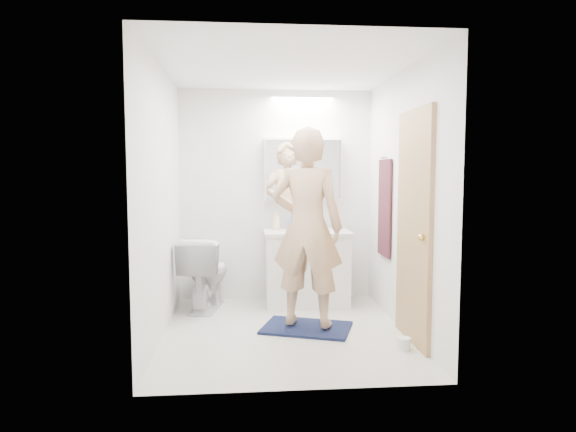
{
  "coord_description": "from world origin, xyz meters",
  "views": [
    {
      "loc": [
        -0.36,
        -4.47,
        1.47
      ],
      "look_at": [
        0.05,
        0.25,
        1.05
      ],
      "focal_mm": 31.02,
      "sensor_mm": 36.0,
      "label": 1
    }
  ],
  "objects": [
    {
      "name": "soap_bottle_b",
      "position": [
        0.18,
        1.15,
        0.91
      ],
      "size": [
        0.12,
        0.12,
        0.19
      ],
      "primitive_type": "imported",
      "rotation": [
        0.0,
        0.0,
        -0.54
      ],
      "color": "#6289D3",
      "rests_on": "countertop"
    },
    {
      "name": "wall_right",
      "position": [
        1.1,
        0.0,
        1.2
      ],
      "size": [
        0.0,
        2.5,
        2.5
      ],
      "primitive_type": "plane",
      "rotation": [
        1.57,
        0.0,
        -1.57
      ],
      "color": "white",
      "rests_on": "floor"
    },
    {
      "name": "towel",
      "position": [
        1.08,
        0.55,
        1.1
      ],
      "size": [
        0.02,
        0.42,
        1.0
      ],
      "primitive_type": "cube",
      "color": "#101B32",
      "rests_on": "wall_right"
    },
    {
      "name": "ceiling",
      "position": [
        0.0,
        0.0,
        2.4
      ],
      "size": [
        2.5,
        2.5,
        0.0
      ],
      "primitive_type": "plane",
      "rotation": [
        3.14,
        0.0,
        0.0
      ],
      "color": "white",
      "rests_on": "floor"
    },
    {
      "name": "bath_rug",
      "position": [
        0.21,
        0.05,
        0.01
      ],
      "size": [
        0.94,
        0.78,
        0.02
      ],
      "primitive_type": "cube",
      "rotation": [
        0.0,
        0.0,
        -0.34
      ],
      "color": "#13223C",
      "rests_on": "floor"
    },
    {
      "name": "towel_hook",
      "position": [
        1.07,
        0.55,
        1.62
      ],
      "size": [
        0.07,
        0.02,
        0.02
      ],
      "primitive_type": "cylinder",
      "rotation": [
        0.0,
        1.57,
        0.0
      ],
      "color": "silver",
      "rests_on": "wall_right"
    },
    {
      "name": "wall_back",
      "position": [
        0.0,
        1.25,
        1.2
      ],
      "size": [
        2.5,
        0.0,
        2.5
      ],
      "primitive_type": "plane",
      "rotation": [
        1.57,
        0.0,
        0.0
      ],
      "color": "white",
      "rests_on": "floor"
    },
    {
      "name": "mirror_panel",
      "position": [
        0.3,
        1.1,
        1.5
      ],
      "size": [
        0.84,
        0.01,
        0.66
      ],
      "primitive_type": "cube",
      "color": "silver",
      "rests_on": "medicine_cabinet"
    },
    {
      "name": "person",
      "position": [
        0.21,
        0.05,
        0.96
      ],
      "size": [
        0.77,
        0.63,
        1.83
      ],
      "primitive_type": "imported",
      "rotation": [
        0.0,
        0.0,
        2.81
      ],
      "color": "tan",
      "rests_on": "bath_rug"
    },
    {
      "name": "sink_basin",
      "position": [
        0.32,
        0.99,
        0.84
      ],
      "size": [
        0.36,
        0.36,
        0.03
      ],
      "primitive_type": "cylinder",
      "color": "white",
      "rests_on": "countertop"
    },
    {
      "name": "door",
      "position": [
        1.08,
        -0.35,
        1.0
      ],
      "size": [
        0.04,
        0.8,
        2.0
      ],
      "primitive_type": "cube",
      "color": "tan",
      "rests_on": "wall_right"
    },
    {
      "name": "faucet",
      "position": [
        0.32,
        1.19,
        0.9
      ],
      "size": [
        0.02,
        0.02,
        0.16
      ],
      "primitive_type": "cylinder",
      "color": "silver",
      "rests_on": "countertop"
    },
    {
      "name": "countertop",
      "position": [
        0.32,
        0.96,
        0.8
      ],
      "size": [
        0.95,
        0.58,
        0.04
      ],
      "primitive_type": "cube",
      "color": "silver",
      "rests_on": "vanity_cabinet"
    },
    {
      "name": "soap_bottle_a",
      "position": [
        -0.01,
        1.11,
        0.93
      ],
      "size": [
        0.12,
        0.12,
        0.22
      ],
      "primitive_type": "imported",
      "rotation": [
        0.0,
        0.0,
        0.73
      ],
      "color": "beige",
      "rests_on": "countertop"
    },
    {
      "name": "wall_front",
      "position": [
        0.0,
        -1.25,
        1.2
      ],
      "size": [
        2.5,
        0.0,
        2.5
      ],
      "primitive_type": "plane",
      "rotation": [
        -1.57,
        0.0,
        0.0
      ],
      "color": "white",
      "rests_on": "floor"
    },
    {
      "name": "toothbrush_cup",
      "position": [
        0.48,
        1.12,
        0.87
      ],
      "size": [
        0.11,
        0.11,
        0.09
      ],
      "primitive_type": "imported",
      "rotation": [
        0.0,
        0.0,
        -0.14
      ],
      "color": "#3B47B2",
      "rests_on": "countertop"
    },
    {
      "name": "toilet_paper_roll",
      "position": [
        0.95,
        -0.55,
        0.05
      ],
      "size": [
        0.11,
        0.11,
        0.1
      ],
      "primitive_type": "cylinder",
      "color": "silver",
      "rests_on": "floor"
    },
    {
      "name": "door_knob",
      "position": [
        1.04,
        -0.65,
        0.95
      ],
      "size": [
        0.06,
        0.06,
        0.06
      ],
      "primitive_type": "sphere",
      "color": "gold",
      "rests_on": "door"
    },
    {
      "name": "toilet",
      "position": [
        -0.79,
        0.85,
        0.39
      ],
      "size": [
        0.57,
        0.84,
        0.79
      ],
      "primitive_type": "imported",
      "rotation": [
        0.0,
        0.0,
        2.96
      ],
      "color": "white",
      "rests_on": "floor"
    },
    {
      "name": "medicine_cabinet",
      "position": [
        0.3,
        1.18,
        1.5
      ],
      "size": [
        0.88,
        0.14,
        0.7
      ],
      "primitive_type": "cube",
      "color": "white",
      "rests_on": "wall_back"
    },
    {
      "name": "floor",
      "position": [
        0.0,
        0.0,
        0.0
      ],
      "size": [
        2.5,
        2.5,
        0.0
      ],
      "primitive_type": "plane",
      "color": "silver",
      "rests_on": "ground"
    },
    {
      "name": "wall_left",
      "position": [
        -1.1,
        0.0,
        1.2
      ],
      "size": [
        0.0,
        2.5,
        2.5
      ],
      "primitive_type": "plane",
      "rotation": [
        1.57,
        0.0,
        1.57
      ],
      "color": "white",
      "rests_on": "floor"
    },
    {
      "name": "vanity_cabinet",
      "position": [
        0.32,
        0.96,
        0.39
      ],
      "size": [
        0.9,
        0.55,
        0.78
      ],
      "primitive_type": "cube",
      "color": "white",
      "rests_on": "floor"
    }
  ]
}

